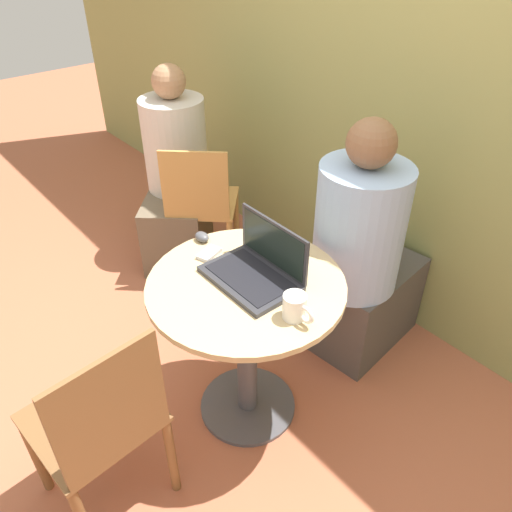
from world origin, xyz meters
The scene contains 11 objects.
ground_plane centered at (0.00, 0.00, 0.00)m, with size 12.00×12.00×0.00m, color #B26042.
back_wall centered at (0.00, 1.08, 1.30)m, with size 7.00×0.05×2.60m.
round_table centered at (0.00, 0.00, 0.52)m, with size 0.76×0.76×0.73m.
laptop centered at (0.00, 0.05, 0.77)m, with size 0.36×0.24×0.21m.
cell_phone centered at (-0.23, 0.00, 0.73)m, with size 0.09×0.11×0.02m.
computer_mouse centered at (-0.34, 0.04, 0.74)m, with size 0.07×0.05×0.04m.
coffee_cup centered at (0.26, 0.01, 0.77)m, with size 0.13×0.08×0.09m.
chair_empty centered at (0.02, -0.65, 0.45)m, with size 0.43×0.43×0.87m.
person_seated centered at (0.03, 0.68, 0.50)m, with size 0.43×0.63×1.23m.
chair_background centered at (-1.00, 0.48, 0.44)m, with size 0.57×0.57×0.84m.
person_background centered at (-1.25, 0.48, 0.48)m, with size 0.62×0.62×1.18m.
Camera 1 is at (1.14, -0.92, 1.90)m, focal length 35.00 mm.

